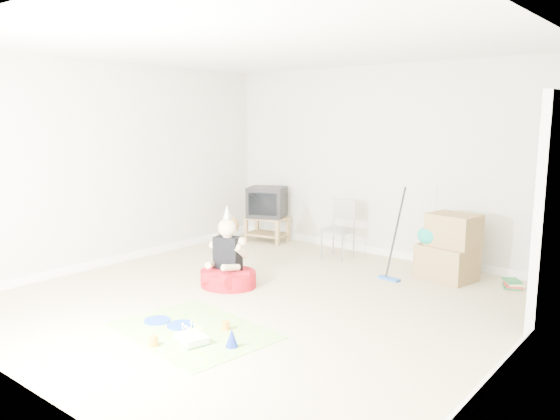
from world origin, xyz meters
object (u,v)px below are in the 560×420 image
Objects in this scene: cardboard_boxes at (448,248)px; birthday_cake at (192,339)px; folding_chair at (338,230)px; seated_woman at (228,269)px; tv_stand at (267,227)px; crt_tv at (267,202)px.

cardboard_boxes is 3.35m from birthday_cake.
folding_chair is 1.88m from seated_woman.
folding_chair is 2.68× the size of birthday_cake.
tv_stand is at bearing 176.94° from cardboard_boxes.
cardboard_boxes is (2.96, -0.16, 0.14)m from tv_stand.
crt_tv is at bearing 120.99° from birthday_cake.
folding_chair is (1.40, -0.16, -0.22)m from crt_tv.
crt_tv is 0.67× the size of folding_chair.
cardboard_boxes is at bearing 73.54° from birthday_cake.
cardboard_boxes is at bearing -26.87° from crt_tv.
tv_stand is 1.25× the size of crt_tv.
birthday_cake is (2.01, -3.35, -0.58)m from crt_tv.
cardboard_boxes is at bearing 45.44° from seated_woman.
folding_chair reaches higher than tv_stand.
crt_tv reaches higher than birthday_cake.
tv_stand is 0.71× the size of seated_woman.
folding_chair is 0.86× the size of seated_woman.
crt_tv is 2.97m from cardboard_boxes.
seated_woman is 1.61m from birthday_cake.
folding_chair is at bearing 100.82° from birthday_cake.
folding_chair is (1.40, -0.16, 0.16)m from tv_stand.
seated_woman is at bearing -98.37° from folding_chair.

